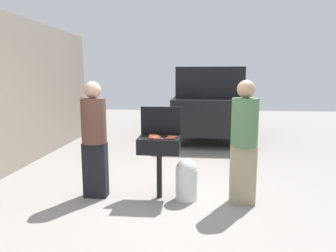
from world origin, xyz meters
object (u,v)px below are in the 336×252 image
at_px(hot_dog_1, 171,138).
at_px(hot_dog_5, 158,139).
at_px(hot_dog_2, 156,137).
at_px(hot_dog_0, 153,138).
at_px(propane_tank, 187,178).
at_px(bbq_grill, 159,147).
at_px(person_left, 94,136).
at_px(parked_minivan, 208,101).
at_px(hot_dog_7, 153,137).
at_px(hot_dog_6, 154,135).
at_px(hot_dog_4, 172,137).
at_px(hot_dog_3, 155,136).
at_px(person_right, 244,138).

distance_m(hot_dog_1, hot_dog_5, 0.18).
xyz_separation_m(hot_dog_2, hot_dog_5, (0.04, -0.09, 0.00)).
xyz_separation_m(hot_dog_0, hot_dog_2, (0.04, 0.05, 0.00)).
distance_m(hot_dog_1, propane_tank, 0.66).
relative_size(bbq_grill, hot_dog_0, 7.04).
bearing_deg(person_left, hot_dog_5, -3.91).
bearing_deg(parked_minivan, hot_dog_7, 79.95).
distance_m(hot_dog_6, person_left, 0.87).
relative_size(hot_dog_0, hot_dog_4, 1.00).
xyz_separation_m(hot_dog_2, propane_tank, (0.44, 0.04, -0.61)).
bearing_deg(parked_minivan, hot_dog_3, 80.00).
relative_size(hot_dog_1, parked_minivan, 0.03).
bearing_deg(hot_dog_1, hot_dog_6, 140.97).
xyz_separation_m(hot_dog_0, person_left, (-0.88, 0.09, 0.00)).
bearing_deg(hot_dog_3, person_right, -5.66).
height_order(hot_dog_5, propane_tank, hot_dog_5).
xyz_separation_m(hot_dog_5, parked_minivan, (0.90, 5.21, 0.10)).
height_order(hot_dog_3, hot_dog_4, same).
bearing_deg(hot_dog_1, person_left, 174.87).
bearing_deg(bbq_grill, propane_tank, -5.60).
xyz_separation_m(hot_dog_7, parked_minivan, (0.99, 5.08, 0.10)).
height_order(bbq_grill, person_right, person_right).
xyz_separation_m(hot_dog_3, person_right, (1.26, -0.12, 0.01)).
distance_m(bbq_grill, hot_dog_2, 0.18).
bearing_deg(person_right, parked_minivan, -93.11).
distance_m(hot_dog_2, hot_dog_4, 0.24).
bearing_deg(hot_dog_7, hot_dog_3, 73.71).
bearing_deg(bbq_grill, person_right, -5.22).
bearing_deg(hot_dog_2, propane_tank, 4.64).
bearing_deg(hot_dog_4, person_left, -178.93).
relative_size(hot_dog_3, hot_dog_4, 1.00).
relative_size(hot_dog_0, propane_tank, 0.21).
distance_m(hot_dog_5, propane_tank, 0.74).
bearing_deg(hot_dog_0, person_left, 174.22).
xyz_separation_m(hot_dog_1, parked_minivan, (0.73, 5.18, 0.10)).
height_order(hot_dog_6, person_right, person_right).
relative_size(hot_dog_3, hot_dog_6, 1.00).
xyz_separation_m(bbq_grill, parked_minivan, (0.90, 5.04, 0.25)).
bearing_deg(person_right, hot_dog_2, -7.88).
bearing_deg(hot_dog_7, hot_dog_0, -84.13).
height_order(hot_dog_7, parked_minivan, parked_minivan).
xyz_separation_m(bbq_grill, hot_dog_5, (0.00, -0.16, 0.16)).
bearing_deg(person_left, hot_dog_3, 7.06).
bearing_deg(hot_dog_7, parked_minivan, 79.02).
height_order(hot_dog_0, person_right, person_right).
xyz_separation_m(hot_dog_0, hot_dog_1, (0.25, -0.01, 0.00)).
bearing_deg(hot_dog_1, bbq_grill, 141.75).
distance_m(hot_dog_1, hot_dog_3, 0.29).
relative_size(bbq_grill, hot_dog_2, 7.04).
bearing_deg(hot_dog_7, propane_tank, -0.42).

